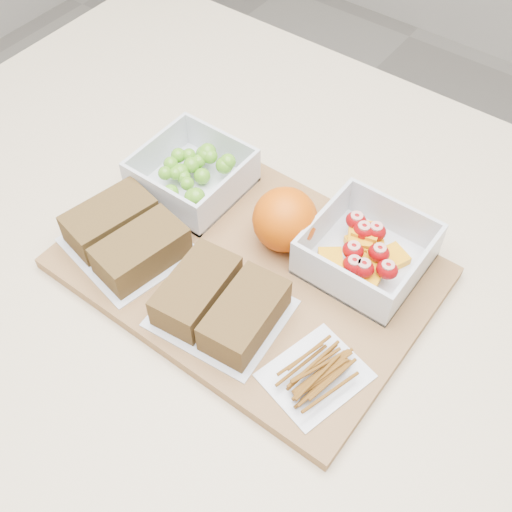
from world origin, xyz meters
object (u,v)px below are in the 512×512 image
object	(u,v)px
cutting_board	(248,268)
orange	(285,220)
fruit_container	(366,252)
pretzel_bag	(316,371)
sandwich_bag_left	(126,236)
sandwich_bag_center	(221,303)
grape_container	(194,174)

from	to	relation	value
cutting_board	orange	size ratio (longest dim) A/B	5.35
orange	fruit_container	bearing A→B (deg)	16.06
cutting_board	pretzel_bag	distance (m)	0.17
cutting_board	sandwich_bag_left	bearing A→B (deg)	-153.16
sandwich_bag_left	pretzel_bag	distance (m)	0.28
fruit_container	sandwich_bag_center	world-z (taller)	fruit_container
grape_container	fruit_container	xyz separation A→B (m)	(0.25, 0.02, -0.00)
pretzel_bag	grape_container	bearing A→B (deg)	153.64
cutting_board	grape_container	world-z (taller)	grape_container
fruit_container	pretzel_bag	distance (m)	0.16
sandwich_bag_left	pretzel_bag	xyz separation A→B (m)	(0.28, -0.01, -0.01)
pretzel_bag	orange	bearing A→B (deg)	135.18
fruit_container	grape_container	bearing A→B (deg)	-175.08
cutting_board	grape_container	size ratio (longest dim) A/B	3.31
cutting_board	fruit_container	distance (m)	0.14
cutting_board	orange	xyz separation A→B (m)	(0.01, 0.06, 0.05)
cutting_board	sandwich_bag_center	world-z (taller)	sandwich_bag_center
sandwich_bag_left	orange	bearing A→B (deg)	39.59
grape_container	sandwich_bag_left	bearing A→B (deg)	-89.61
grape_container	sandwich_bag_center	size ratio (longest dim) A/B	0.85
grape_container	pretzel_bag	bearing A→B (deg)	-26.36
sandwich_bag_center	cutting_board	bearing A→B (deg)	104.00
sandwich_bag_center	grape_container	bearing A→B (deg)	138.19
sandwich_bag_left	sandwich_bag_center	world-z (taller)	same
sandwich_bag_left	fruit_container	bearing A→B (deg)	31.48
cutting_board	grape_container	distance (m)	0.15
cutting_board	sandwich_bag_left	world-z (taller)	sandwich_bag_left
grape_container	fruit_container	size ratio (longest dim) A/B	0.97
pretzel_bag	sandwich_bag_center	bearing A→B (deg)	178.91
cutting_board	orange	bearing A→B (deg)	76.46
sandwich_bag_left	grape_container	bearing A→B (deg)	90.39
sandwich_bag_left	pretzel_bag	world-z (taller)	sandwich_bag_left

